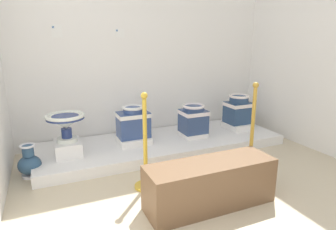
{
  "coord_description": "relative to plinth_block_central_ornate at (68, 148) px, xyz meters",
  "views": [
    {
      "loc": [
        0.41,
        -0.8,
        1.39
      ],
      "look_at": [
        1.86,
        2.52,
        0.45
      ],
      "focal_mm": 30.77,
      "sensor_mm": 36.0,
      "label": 1
    }
  ],
  "objects": [
    {
      "name": "ground_plane",
      "position": [
        1.19,
        -1.53,
        -0.22
      ],
      "size": [
        5.59,
        5.85,
        0.02
      ],
      "primitive_type": "cube",
      "color": "beige"
    },
    {
      "name": "wall_back",
      "position": [
        1.19,
        0.63,
        1.37
      ],
      "size": [
        3.79,
        0.06,
        3.16
      ],
      "primitive_type": "cube",
      "color": "white",
      "rests_on": "ground_plane"
    },
    {
      "name": "display_platform",
      "position": [
        1.19,
        0.06,
        -0.14
      ],
      "size": [
        3.16,
        1.04,
        0.12
      ],
      "primitive_type": "cube",
      "color": "white",
      "rests_on": "ground_plane"
    },
    {
      "name": "plinth_block_central_ornate",
      "position": [
        0.0,
        0.0,
        0.0
      ],
      "size": [
        0.29,
        0.35,
        0.16
      ],
      "primitive_type": "cube",
      "color": "white",
      "rests_on": "display_platform"
    },
    {
      "name": "antique_toilet_central_ornate",
      "position": [
        0.0,
        0.0,
        0.31
      ],
      "size": [
        0.42,
        0.42,
        0.32
      ],
      "color": "white",
      "rests_on": "plinth_block_central_ornate"
    },
    {
      "name": "plinth_block_tall_cobalt",
      "position": [
        0.8,
        0.09,
        -0.04
      ],
      "size": [
        0.39,
        0.35,
        0.08
      ],
      "primitive_type": "cube",
      "color": "white",
      "rests_on": "display_platform"
    },
    {
      "name": "antique_toilet_tall_cobalt",
      "position": [
        0.8,
        0.09,
        0.2
      ],
      "size": [
        0.39,
        0.27,
        0.4
      ],
      "color": "#32497E",
      "rests_on": "plinth_block_tall_cobalt"
    },
    {
      "name": "plinth_block_slender_white",
      "position": [
        1.61,
        0.01,
        -0.05
      ],
      "size": [
        0.31,
        0.3,
        0.06
      ],
      "primitive_type": "cube",
      "color": "white",
      "rests_on": "display_platform"
    },
    {
      "name": "antique_toilet_slender_white",
      "position": [
        1.61,
        0.01,
        0.18
      ],
      "size": [
        0.33,
        0.3,
        0.38
      ],
      "color": "navy",
      "rests_on": "plinth_block_slender_white"
    },
    {
      "name": "plinth_block_pale_glazed",
      "position": [
        2.38,
        0.06,
        -0.04
      ],
      "size": [
        0.32,
        0.38,
        0.09
      ],
      "primitive_type": "cube",
      "color": "white",
      "rests_on": "display_platform"
    },
    {
      "name": "antique_toilet_pale_glazed",
      "position": [
        2.38,
        0.06,
        0.22
      ],
      "size": [
        0.35,
        0.3,
        0.41
      ],
      "color": "navy",
      "rests_on": "plinth_block_pale_glazed"
    },
    {
      "name": "info_placard_first",
      "position": [
        0.03,
        0.59,
        1.29
      ],
      "size": [
        0.12,
        0.01,
        0.15
      ],
      "color": "white"
    },
    {
      "name": "info_placard_second",
      "position": [
        0.8,
        0.59,
        1.28
      ],
      "size": [
        0.12,
        0.01,
        0.11
      ],
      "color": "white"
    },
    {
      "name": "decorative_vase_spare",
      "position": [
        -0.4,
        -0.14,
        -0.06
      ],
      "size": [
        0.23,
        0.23,
        0.35
      ],
      "color": "white",
      "rests_on": "ground_plane"
    },
    {
      "name": "stanchion_post_near_left",
      "position": [
        0.64,
        -0.84,
        0.1
      ],
      "size": [
        0.22,
        0.22,
        0.94
      ],
      "color": "gold",
      "rests_on": "ground_plane"
    },
    {
      "name": "stanchion_post_near_right",
      "position": [
        1.82,
        -0.93,
        0.08
      ],
      "size": [
        0.26,
        0.26,
        0.97
      ],
      "color": "gold",
      "rests_on": "ground_plane"
    },
    {
      "name": "museum_bench",
      "position": [
        1.04,
        -1.36,
        -0.01
      ],
      "size": [
        1.13,
        0.36,
        0.4
      ],
      "primitive_type": "cube",
      "color": "brown",
      "rests_on": "ground_plane"
    }
  ]
}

